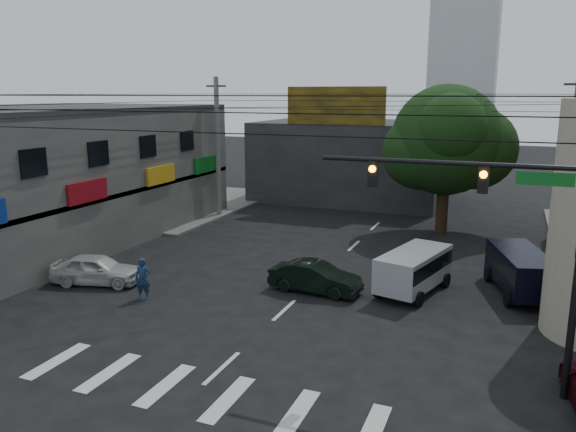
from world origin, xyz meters
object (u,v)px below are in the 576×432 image
Objects in this scene: utility_pole_far_left at (218,148)px; navy_van at (520,273)px; traffic_gantry at (513,221)px; street_tree at (446,140)px; white_compact at (97,269)px; silver_minivan at (414,272)px; utility_pole_far_right at (570,162)px; traffic_officer at (143,279)px; dark_sedan at (315,277)px.

navy_van is (18.84, -8.70, -3.69)m from utility_pole_far_left.
utility_pole_far_left is at bearing 137.14° from traffic_gantry.
white_compact is at bearing -129.98° from street_tree.
traffic_gantry is 25.00m from utility_pole_far_left.
utility_pole_far_left is (-18.32, 17.00, -0.23)m from traffic_gantry.
white_compact is 13.61m from silver_minivan.
street_tree is 12.07m from silver_minivan.
utility_pole_far_right is at bearing -68.96° from white_compact.
street_tree is 19.31m from traffic_officer.
white_compact is (-9.18, -2.59, 0.03)m from dark_sedan.
silver_minivan is 11.09m from traffic_officer.
dark_sedan is (10.92, -11.62, -3.96)m from utility_pole_far_left.
dark_sedan is at bearing 93.55° from navy_van.
traffic_gantry is at bearing -42.86° from utility_pole_far_left.
utility_pole_far_left reaches higher than silver_minivan.
utility_pole_far_right is 22.43m from traffic_officer.
dark_sedan is at bearing -46.78° from utility_pole_far_left.
silver_minivan is at bearing -65.16° from dark_sedan.
dark_sedan is 9.54m from white_compact.
traffic_officer is (-9.97, -4.86, -0.04)m from silver_minivan.
navy_van is (0.52, 8.30, -3.92)m from traffic_gantry.
dark_sedan is 4.09m from silver_minivan.
white_compact is (1.74, -14.21, -3.94)m from utility_pole_far_left.
utility_pole_far_left is at bearing -8.39° from white_compact.
traffic_gantry reaches higher than silver_minivan.
utility_pole_far_left is at bearing -176.05° from street_tree.
dark_sedan is (-7.40, 5.38, -4.19)m from traffic_gantry.
navy_van is at bearing 86.44° from traffic_gantry.
traffic_officer reaches higher than white_compact.
traffic_officer is (4.77, -15.02, -3.75)m from utility_pole_far_left.
street_tree is at bearing 7.39° from navy_van.
traffic_gantry is 1.83× the size of dark_sedan.
traffic_gantry is at bearing -27.14° from traffic_officer.
utility_pole_far_right is 2.21× the size of white_compact.
utility_pole_far_right reaches higher than street_tree.
traffic_officer is at bearing -137.21° from utility_pole_far_right.
dark_sedan is 0.89× the size of silver_minivan.
utility_pole_far_right is (21.00, 0.00, 0.00)m from utility_pole_far_left.
utility_pole_far_left is at bearing 48.50° from navy_van.
navy_van is (-2.16, -8.70, -3.69)m from utility_pole_far_right.
traffic_gantry is 0.78× the size of utility_pole_far_right.
dark_sedan is at bearing 10.09° from traffic_officer.
utility_pole_far_left reaches higher than traffic_gantry.
utility_pole_far_left is (-14.50, -1.00, -0.87)m from street_tree.
street_tree is 1.21× the size of traffic_gantry.
traffic_gantry is at bearing -78.01° from street_tree.
street_tree is 1.80× the size of navy_van.
dark_sedan is 0.95× the size of white_compact.
white_compact reaches higher than dark_sedan.
utility_pole_far_right reaches higher than white_compact.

